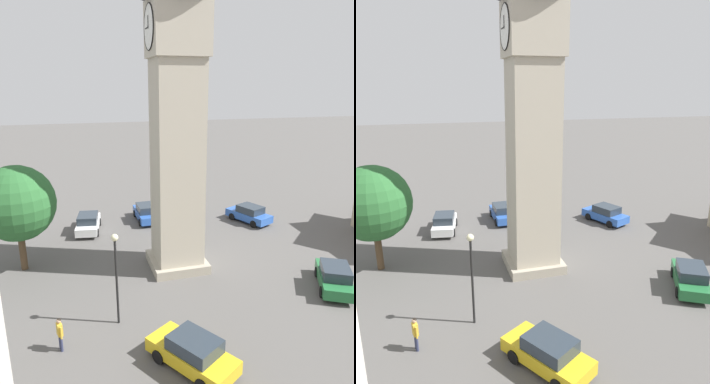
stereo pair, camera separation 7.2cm
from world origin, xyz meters
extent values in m
plane|color=#565451|center=(0.00, 0.00, 0.00)|extent=(200.00, 200.00, 0.00)
cube|color=#A59C89|center=(0.00, 0.00, 0.30)|extent=(3.61, 3.61, 0.60)
cube|color=#B7AD99|center=(0.00, 0.00, 6.98)|extent=(2.89, 2.89, 12.76)
cube|color=#B7AD99|center=(0.00, 0.00, 14.95)|extent=(3.24, 3.24, 3.18)
cylinder|color=white|center=(0.00, 1.65, 14.95)|extent=(2.43, 0.04, 2.43)
torus|color=black|center=(0.00, 1.66, 14.95)|extent=(2.49, 0.06, 2.49)
cube|color=black|center=(0.00, 1.69, 15.22)|extent=(0.05, 0.02, 0.68)
cube|color=black|center=(0.36, 1.69, 14.95)|extent=(0.92, 0.02, 0.04)
cylinder|color=white|center=(0.00, -1.65, 14.95)|extent=(2.43, 0.04, 2.43)
torus|color=black|center=(0.00, -1.66, 14.95)|extent=(2.49, 0.06, 2.49)
cube|color=#236B38|center=(-5.36, -8.32, 0.59)|extent=(4.41, 3.48, 0.64)
cube|color=#28333D|center=(-5.49, -8.25, 1.21)|extent=(2.59, 2.39, 0.64)
cylinder|color=black|center=(-3.89, -8.22, 0.32)|extent=(0.67, 0.50, 0.64)
cylinder|color=black|center=(-4.67, -9.62, 0.32)|extent=(0.67, 0.50, 0.64)
cylinder|color=black|center=(-6.04, -7.02, 0.32)|extent=(0.67, 0.50, 0.64)
cylinder|color=black|center=(-6.82, -8.42, 0.32)|extent=(0.67, 0.50, 0.64)
cube|color=black|center=(-3.59, -9.30, 0.37)|extent=(0.92, 1.51, 0.16)
cube|color=#2D5BB7|center=(6.35, -8.48, 0.59)|extent=(4.44, 3.20, 0.64)
cube|color=#28333D|center=(6.22, -8.54, 1.21)|extent=(2.55, 2.27, 0.64)
cylinder|color=black|center=(7.16, -7.26, 0.32)|extent=(0.67, 0.46, 0.64)
cylinder|color=black|center=(7.80, -8.72, 0.32)|extent=(0.67, 0.46, 0.64)
cylinder|color=black|center=(4.91, -8.24, 0.32)|extent=(0.67, 0.46, 0.64)
cylinder|color=black|center=(5.55, -9.71, 0.32)|extent=(0.67, 0.46, 0.64)
cube|color=black|center=(8.20, -7.67, 0.37)|extent=(0.78, 1.57, 0.16)
cube|color=white|center=(7.98, 5.44, 0.59)|extent=(4.31, 2.31, 0.64)
cube|color=#28333D|center=(7.83, 5.46, 1.21)|extent=(2.31, 1.86, 0.64)
cylinder|color=black|center=(9.32, 6.04, 0.32)|extent=(0.67, 0.32, 0.64)
cylinder|color=black|center=(9.07, 4.46, 0.32)|extent=(0.67, 0.32, 0.64)
cylinder|color=black|center=(6.89, 6.42, 0.32)|extent=(0.67, 0.32, 0.64)
cylinder|color=black|center=(6.64, 4.83, 0.32)|extent=(0.67, 0.32, 0.64)
cube|color=black|center=(9.98, 5.13, 0.37)|extent=(0.37, 1.66, 0.16)
cube|color=#2D5BB7|center=(9.20, 0.28, 0.59)|extent=(4.13, 1.77, 0.64)
cube|color=#28333D|center=(9.05, 0.27, 1.21)|extent=(2.13, 1.60, 0.64)
cylinder|color=black|center=(10.41, 1.10, 0.32)|extent=(0.64, 0.23, 0.64)
cylinder|color=black|center=(10.44, -0.50, 0.32)|extent=(0.64, 0.23, 0.64)
cylinder|color=black|center=(7.95, 1.05, 0.32)|extent=(0.64, 0.23, 0.64)
cylinder|color=black|center=(7.98, -0.55, 0.32)|extent=(0.64, 0.23, 0.64)
cube|color=black|center=(11.22, 0.31, 0.37)|extent=(0.15, 1.67, 0.16)
cube|color=gold|center=(-9.24, 1.97, 0.59)|extent=(4.38, 3.62, 0.64)
cube|color=#28333D|center=(-9.37, 1.89, 1.21)|extent=(2.61, 2.44, 0.64)
cylinder|color=black|center=(-8.62, 3.30, 0.32)|extent=(0.66, 0.53, 0.64)
cylinder|color=black|center=(-7.77, 1.94, 0.32)|extent=(0.66, 0.53, 0.64)
cylinder|color=black|center=(-9.86, 0.64, 0.32)|extent=(0.66, 0.53, 0.64)
cube|color=black|center=(-7.53, 3.04, 0.37)|extent=(0.99, 1.48, 0.16)
cylinder|color=#2D3351|center=(-6.67, 7.44, 0.41)|extent=(0.13, 0.13, 0.82)
cylinder|color=#2D3351|center=(-6.49, 7.49, 0.41)|extent=(0.13, 0.13, 0.82)
cube|color=gold|center=(-6.58, 7.46, 1.12)|extent=(0.41, 0.31, 0.60)
cylinder|color=gold|center=(-6.81, 7.40, 1.07)|extent=(0.09, 0.09, 0.60)
cylinder|color=gold|center=(-6.36, 7.53, 1.07)|extent=(0.09, 0.09, 0.60)
sphere|color=tan|center=(-6.58, 7.46, 1.57)|extent=(0.22, 0.22, 0.22)
sphere|color=black|center=(-6.58, 7.45, 1.59)|extent=(0.20, 0.20, 0.20)
cylinder|color=brown|center=(2.37, 9.92, 1.45)|extent=(0.44, 0.44, 2.89)
sphere|color=#28602D|center=(2.37, 9.92, 4.61)|extent=(4.89, 4.89, 4.89)
cylinder|color=black|center=(-5.23, 4.63, 2.29)|extent=(0.12, 0.12, 4.58)
sphere|color=beige|center=(-5.23, 4.63, 4.76)|extent=(0.36, 0.36, 0.36)
camera|label=1|loc=(-22.07, 6.29, 11.90)|focal=34.85mm
camera|label=2|loc=(-22.09, 6.22, 11.90)|focal=34.85mm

